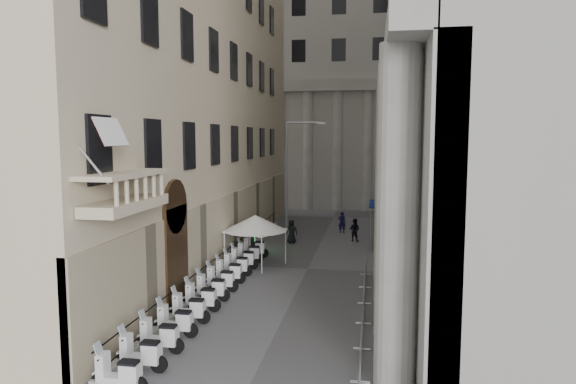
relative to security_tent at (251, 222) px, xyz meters
name	(u,v)px	position (x,y,z in m)	size (l,w,h in m)	color
far_building	(342,67)	(3.46, 28.00, 12.53)	(22.00, 10.00, 30.00)	#BBB8B1
iron_fence	(228,271)	(-0.84, -2.00, -2.47)	(0.30, 28.00, 1.40)	black
blue_awning	(381,246)	(7.61, 6.00, -2.47)	(1.60, 3.00, 3.00)	navy
flag	(120,380)	(-0.54, -15.00, -2.47)	(1.00, 1.40, 8.20)	#9E0C11
scooter_1	(142,371)	(-0.13, -14.36, -2.47)	(0.56, 1.40, 1.50)	silver
scooter_2	(160,353)	(-0.13, -12.93, -2.47)	(0.56, 1.40, 1.50)	silver
scooter_3	(176,337)	(-0.13, -11.49, -2.47)	(0.56, 1.40, 1.50)	silver
scooter_4	(190,323)	(-0.13, -10.05, -2.47)	(0.56, 1.40, 1.50)	silver
scooter_5	(202,311)	(-0.13, -8.61, -2.47)	(0.56, 1.40, 1.50)	silver
scooter_6	(212,301)	(-0.13, -7.18, -2.47)	(0.56, 1.40, 1.50)	silver
scooter_7	(221,291)	(-0.13, -5.74, -2.47)	(0.56, 1.40, 1.50)	silver
scooter_8	(229,283)	(-0.13, -4.30, -2.47)	(0.56, 1.40, 1.50)	silver
scooter_9	(237,276)	(-0.13, -2.87, -2.47)	(0.56, 1.40, 1.50)	silver
scooter_10	(243,269)	(-0.13, -1.43, -2.47)	(0.56, 1.40, 1.50)	silver
scooter_11	(249,263)	(-0.13, 0.01, -2.47)	(0.56, 1.40, 1.50)	silver
scooter_12	(255,257)	(-0.13, 1.44, -2.47)	(0.56, 1.40, 1.50)	silver
barrier_1	(361,365)	(6.72, -12.76, -2.47)	(0.60, 2.40, 1.10)	#B3B6BB
barrier_2	(363,336)	(6.72, -10.26, -2.47)	(0.60, 2.40, 1.10)	#B3B6BB
barrier_3	(364,313)	(6.72, -7.76, -2.47)	(0.60, 2.40, 1.10)	#B3B6BB
barrier_4	(365,295)	(6.72, -5.26, -2.47)	(0.60, 2.40, 1.10)	#B3B6BB
barrier_5	(366,281)	(6.72, -2.76, -2.47)	(0.60, 2.40, 1.10)	#B3B6BB
security_tent	(251,222)	(0.00, 0.00, 0.00)	(3.64, 3.64, 2.95)	silver
street_lamp	(291,170)	(1.30, 6.89, 2.61)	(2.77, 0.43, 8.49)	#989BA1
info_kiosk	(252,237)	(-0.74, 3.34, -1.59)	(0.49, 0.85, 1.74)	black
pedestrian_a	(342,222)	(4.70, 10.49, -1.64)	(0.60, 0.40, 1.65)	#0E0D37
pedestrian_b	(354,230)	(5.78, 7.43, -1.65)	(0.80, 0.62, 1.64)	black
pedestrian_c	(292,232)	(1.46, 6.02, -1.65)	(0.80, 0.52, 1.64)	black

